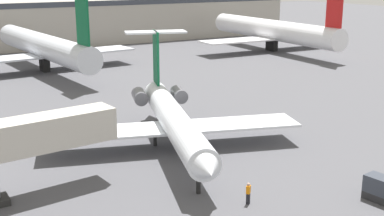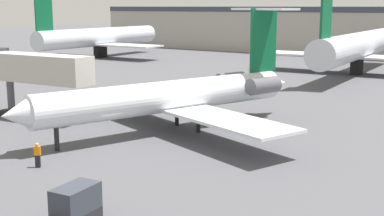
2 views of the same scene
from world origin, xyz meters
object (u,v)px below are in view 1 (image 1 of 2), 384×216
object	(u,v)px
jet_bridge	(15,139)
ground_crew_marshaller	(248,193)
parked_airliner_west_mid	(44,46)
regional_jet	(173,117)
parked_airliner_centre	(273,30)

from	to	relation	value
jet_bridge	ground_crew_marshaller	xyz separation A→B (m)	(14.38, -9.77, -3.87)
parked_airliner_west_mid	jet_bridge	bearing A→B (deg)	-107.03
regional_jet	parked_airliner_centre	size ratio (longest dim) A/B	0.67
ground_crew_marshaller	parked_airliner_centre	world-z (taller)	parked_airliner_centre
jet_bridge	parked_airliner_centre	xyz separation A→B (m)	(64.84, 48.83, -0.26)
regional_jet	parked_airliner_west_mid	size ratio (longest dim) A/B	0.70
parked_airliner_west_mid	parked_airliner_centre	xyz separation A→B (m)	(49.38, -1.64, 0.11)
jet_bridge	ground_crew_marshaller	size ratio (longest dim) A/B	8.24
ground_crew_marshaller	parked_airliner_west_mid	size ratio (longest dim) A/B	0.04
jet_bridge	ground_crew_marshaller	bearing A→B (deg)	-34.20
parked_airliner_centre	parked_airliner_west_mid	bearing A→B (deg)	178.10
ground_crew_marshaller	parked_airliner_centre	xyz separation A→B (m)	(50.47, 58.60, 3.61)
jet_bridge	parked_airliner_west_mid	world-z (taller)	parked_airliner_west_mid
regional_jet	parked_airliner_west_mid	bearing A→B (deg)	90.06
ground_crew_marshaller	parked_airliner_centre	bearing A→B (deg)	49.27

